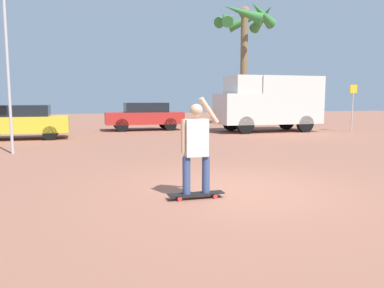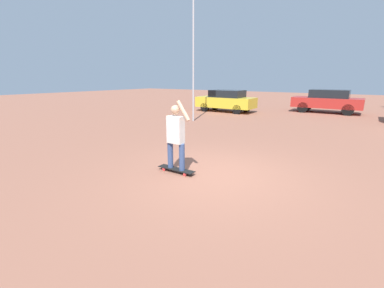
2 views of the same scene
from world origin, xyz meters
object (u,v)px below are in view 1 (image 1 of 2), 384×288
parked_car_red (145,116)px  palm_tree_near_van (244,26)px  skateboard (196,194)px  parked_car_yellow (21,121)px  street_sign (353,102)px  flagpole (6,16)px  person_skateboarder (196,143)px  camper_van (270,101)px

parked_car_red → palm_tree_near_van: (6.98, 2.10, 5.72)m
skateboard → parked_car_yellow: size_ratio=0.25×
skateboard → palm_tree_near_van: (8.44, 17.06, 6.47)m
street_sign → palm_tree_near_van: bearing=121.1°
parked_car_yellow → flagpole: flagpole is taller
flagpole → parked_car_yellow: bearing=95.4°
skateboard → person_skateboarder: person_skateboarder is taller
person_skateboarder → street_sign: (12.16, 10.89, 0.62)m
skateboard → camper_van: size_ratio=0.18×
skateboard → parked_car_red: bearing=84.4°
skateboard → flagpole: bearing=120.6°
parked_car_red → street_sign: street_sign is taller
palm_tree_near_van → flagpole: size_ratio=1.01×
flagpole → street_sign: size_ratio=3.09×
parked_car_red → flagpole: flagpole is taller
flagpole → street_sign: 16.95m
parked_car_red → person_skateboarder: bearing=-95.6°
street_sign → flagpole: bearing=-166.3°
palm_tree_near_van → street_sign: bearing=-58.9°
person_skateboarder → parked_car_yellow: person_skateboarder is taller
parked_car_yellow → person_skateboarder: bearing=-68.7°
skateboard → person_skateboarder: (-0.00, -0.00, 0.92)m
parked_car_yellow → street_sign: 16.74m
skateboard → flagpole: 9.10m
parked_car_yellow → street_sign: bearing=-2.6°
camper_van → parked_car_yellow: size_ratio=1.38×
camper_van → parked_car_yellow: bearing=-177.4°
camper_van → palm_tree_near_van: (0.59, 4.87, 4.91)m
palm_tree_near_van → street_sign: (3.72, -6.17, -4.93)m
skateboard → camper_van: 14.59m
flagpole → street_sign: flagpole is taller
palm_tree_near_van → street_sign: palm_tree_near_van is taller
camper_van → palm_tree_near_van: bearing=83.1°
person_skateboarder → flagpole: bearing=120.6°
flagpole → parked_car_red: bearing=55.4°
palm_tree_near_van → street_sign: size_ratio=3.13×
skateboard → person_skateboarder: 0.92m
camper_van → parked_car_red: (-6.39, 2.76, -0.81)m
skateboard → flagpole: (-4.09, 6.92, 4.27)m
parked_car_yellow → flagpole: bearing=-84.6°
person_skateboarder → camper_van: bearing=57.2°
camper_van → palm_tree_near_van: size_ratio=0.71×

